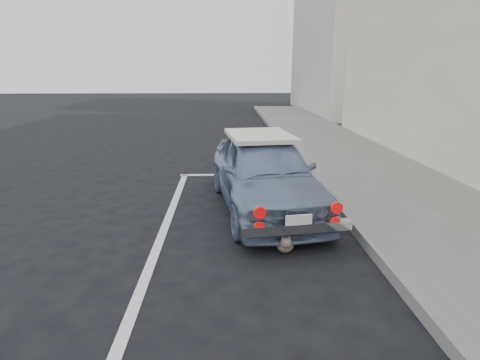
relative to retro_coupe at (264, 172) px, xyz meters
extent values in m
cube|color=beige|center=(5.70, 15.61, 3.37)|extent=(3.50, 10.00, 8.00)
cube|color=silver|center=(-0.15, 2.11, -0.62)|extent=(3.00, 0.12, 0.01)
cube|color=silver|center=(-1.55, -1.39, -0.62)|extent=(0.12, 7.00, 0.01)
imported|color=#7183A3|center=(0.00, 0.00, -0.01)|extent=(1.94, 3.81, 1.24)
cube|color=silver|center=(-0.05, 0.36, 0.54)|extent=(1.20, 1.51, 0.07)
cube|color=silver|center=(0.24, -1.76, -0.25)|extent=(1.40, 0.30, 0.12)
cube|color=white|center=(0.24, -1.80, -0.15)|extent=(0.33, 0.06, 0.17)
cylinder|color=red|center=(-0.24, -1.85, -0.01)|extent=(0.15, 0.06, 0.15)
cylinder|color=red|center=(0.72, -1.72, -0.01)|extent=(0.15, 0.06, 0.15)
cylinder|color=red|center=(-0.24, -1.85, -0.19)|extent=(0.12, 0.06, 0.12)
cylinder|color=red|center=(0.72, -1.72, -0.19)|extent=(0.12, 0.06, 0.12)
ellipsoid|color=#64564C|center=(0.11, -1.61, -0.51)|extent=(0.27, 0.39, 0.23)
sphere|color=#64564C|center=(0.10, -1.78, -0.43)|extent=(0.15, 0.15, 0.15)
cone|color=#64564C|center=(0.06, -1.77, -0.35)|extent=(0.05, 0.05, 0.06)
cone|color=#64564C|center=(0.14, -1.78, -0.35)|extent=(0.05, 0.05, 0.06)
cylinder|color=#64564C|center=(0.19, -1.43, -0.58)|extent=(0.11, 0.24, 0.03)
camera|label=1|loc=(-0.63, -5.97, 1.60)|focal=28.00mm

